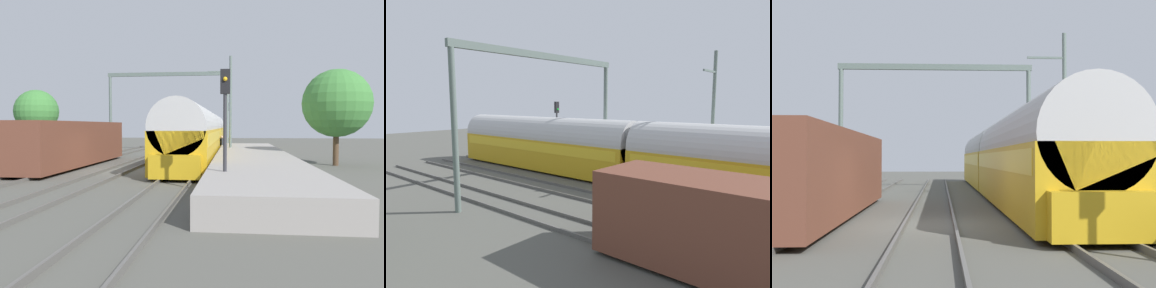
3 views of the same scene
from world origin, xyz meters
The scene contains 14 objects.
ground centered at (0.00, 0.00, 0.00)m, with size 120.00×120.00×0.00m, color #52514A.
track_far_west centered at (-3.84, 0.00, 0.08)m, with size 1.52×60.00×0.16m.
track_west centered at (0.00, 0.00, 0.08)m, with size 1.52×60.00×0.16m.
track_east centered at (3.84, 0.00, 0.08)m, with size 1.52×60.00×0.16m.
platform centered at (7.66, 2.00, 0.45)m, with size 4.40×28.00×0.90m.
passenger_train centered at (3.84, 12.34, 1.97)m, with size 2.93×32.85×3.82m.
freight_car centered at (-3.84, 2.15, 1.47)m, with size 2.80×13.00×2.70m.
person_crossing centered at (5.45, 12.40, 1.03)m, with size 0.44×0.46×1.73m.
railway_signal_near centered at (6.19, -7.02, 3.01)m, with size 0.36×0.30×4.67m.
railway_signal_far centered at (5.76, 20.84, 3.27)m, with size 0.36×0.30×5.12m.
catenary_gantry centered at (0.00, 16.10, 5.60)m, with size 12.09×0.28×7.86m.
catenary_pole_east_mid centered at (6.20, 8.70, 4.15)m, with size 1.90×0.20×8.00m.
tree_west_background centered at (-13.59, 15.91, 4.05)m, with size 4.41×4.41×6.27m.
tree_east_background centered at (13.13, 4.48, 4.05)m, with size 4.40×4.40×6.26m.
Camera 1 is at (6.51, -21.10, 2.59)m, focal length 35.57 mm.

